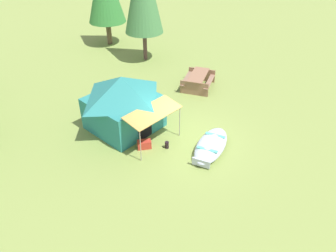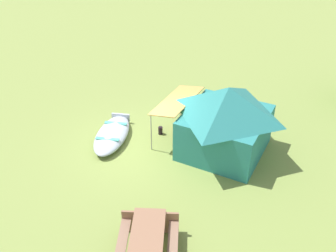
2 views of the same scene
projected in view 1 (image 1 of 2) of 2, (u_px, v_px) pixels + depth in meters
name	position (u px, v px, depth m)	size (l,w,h in m)	color
ground_plane	(186.00, 139.00, 14.27)	(80.00, 80.00, 0.00)	olive
beached_rowboat	(211.00, 145.00, 13.54)	(2.82, 1.56, 0.43)	#A6B2BF
canvas_cabin_tent	(123.00, 102.00, 14.33)	(3.37, 4.17, 2.52)	#277A76
picnic_table	(198.00, 79.00, 17.98)	(2.32, 2.02, 0.78)	#8B6247
cooler_box	(144.00, 144.00, 13.67)	(0.57, 0.31, 0.36)	#B83426
fuel_can	(167.00, 145.00, 13.67)	(0.17, 0.17, 0.31)	black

